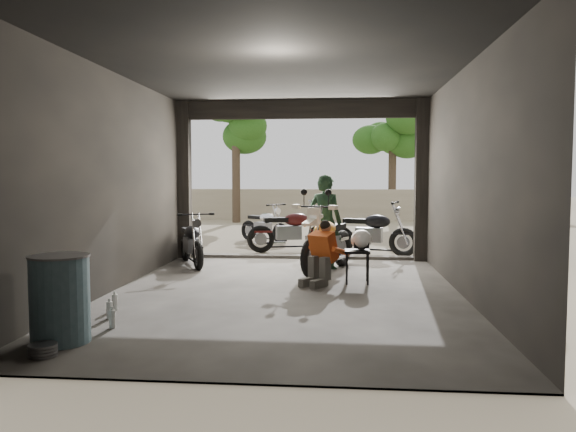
% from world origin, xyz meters
% --- Properties ---
extents(ground, '(80.00, 80.00, 0.00)m').
position_xyz_m(ground, '(0.00, 0.00, 0.00)').
color(ground, '#7A6D56').
rests_on(ground, ground).
extents(garage, '(7.00, 7.13, 3.20)m').
position_xyz_m(garage, '(0.00, 0.55, 1.28)').
color(garage, '#2D2B28').
rests_on(garage, ground).
extents(boundary_wall, '(18.00, 0.30, 1.20)m').
position_xyz_m(boundary_wall, '(0.00, 14.00, 0.60)').
color(boundary_wall, gray).
rests_on(boundary_wall, ground).
extents(tree_left, '(2.20, 2.20, 5.60)m').
position_xyz_m(tree_left, '(-3.00, 12.50, 3.99)').
color(tree_left, '#382B1E').
rests_on(tree_left, ground).
extents(tree_right, '(2.20, 2.20, 5.00)m').
position_xyz_m(tree_right, '(2.80, 14.00, 3.56)').
color(tree_right, '#382B1E').
rests_on(tree_right, ground).
extents(main_bike, '(1.39, 1.98, 1.22)m').
position_xyz_m(main_bike, '(0.58, 1.98, 0.61)').
color(main_bike, white).
rests_on(main_bike, ground).
extents(left_bike, '(1.23, 1.63, 1.02)m').
position_xyz_m(left_bike, '(-2.00, 2.45, 0.51)').
color(left_bike, black).
rests_on(left_bike, ground).
extents(outside_bike_a, '(1.54, 1.40, 1.00)m').
position_xyz_m(outside_bike_a, '(-1.14, 6.35, 0.50)').
color(outside_bike_a, black).
rests_on(outside_bike_a, ground).
extents(outside_bike_b, '(1.83, 1.13, 1.16)m').
position_xyz_m(outside_bike_b, '(-0.29, 4.53, 0.58)').
color(outside_bike_b, '#431010').
rests_on(outside_bike_b, ground).
extents(outside_bike_c, '(1.84, 1.11, 1.16)m').
position_xyz_m(outside_bike_c, '(1.46, 4.16, 0.58)').
color(outside_bike_c, black).
rests_on(outside_bike_c, ground).
extents(rider, '(0.74, 0.62, 1.72)m').
position_xyz_m(rider, '(0.53, 2.29, 0.86)').
color(rider, black).
rests_on(rider, ground).
extents(mechanic, '(0.78, 0.83, 0.97)m').
position_xyz_m(mechanic, '(0.48, 0.66, 0.49)').
color(mechanic, '#D6561C').
rests_on(mechanic, ground).
extents(stool, '(0.39, 0.39, 0.54)m').
position_xyz_m(stool, '(1.06, 0.89, 0.46)').
color(stool, black).
rests_on(stool, ground).
extents(helmet, '(0.44, 0.45, 0.32)m').
position_xyz_m(helmet, '(1.12, 0.95, 0.70)').
color(helmet, white).
rests_on(helmet, stool).
extents(oil_drum, '(0.64, 0.64, 0.89)m').
position_xyz_m(oil_drum, '(-2.00, -2.56, 0.45)').
color(oil_drum, '#466775').
rests_on(oil_drum, ground).
extents(sign_post, '(0.83, 0.08, 2.48)m').
position_xyz_m(sign_post, '(3.03, 2.53, 1.68)').
color(sign_post, black).
rests_on(sign_post, ground).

